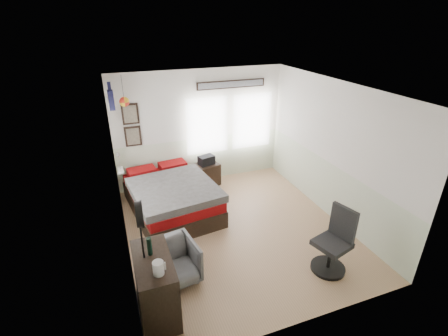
% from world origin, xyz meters
% --- Properties ---
extents(ground_plane, '(4.00, 4.50, 0.01)m').
position_xyz_m(ground_plane, '(0.00, 0.00, -0.01)').
color(ground_plane, '#9E7754').
extents(room_shell, '(4.02, 4.52, 2.71)m').
position_xyz_m(room_shell, '(-0.08, 0.19, 1.61)').
color(room_shell, silver).
rests_on(room_shell, ground_plane).
extents(wall_decor, '(3.55, 1.32, 1.44)m').
position_xyz_m(wall_decor, '(-1.10, 1.96, 2.10)').
color(wall_decor, black).
rests_on(wall_decor, room_shell).
extents(bed, '(1.79, 2.35, 0.70)m').
position_xyz_m(bed, '(-1.02, 1.07, 0.34)').
color(bed, black).
rests_on(bed, ground_plane).
extents(dresser, '(0.48, 1.00, 0.90)m').
position_xyz_m(dresser, '(-1.74, -1.37, 0.45)').
color(dresser, black).
rests_on(dresser, ground_plane).
extents(armchair, '(0.80, 0.82, 0.65)m').
position_xyz_m(armchair, '(-1.39, -0.87, 0.33)').
color(armchair, slate).
rests_on(armchair, ground_plane).
extents(nightstand, '(0.64, 0.56, 0.54)m').
position_xyz_m(nightstand, '(0.03, 1.94, 0.27)').
color(nightstand, black).
rests_on(nightstand, ground_plane).
extents(task_chair, '(0.60, 0.60, 1.10)m').
position_xyz_m(task_chair, '(1.05, -1.51, 0.45)').
color(task_chair, black).
rests_on(task_chair, ground_plane).
extents(kettle, '(0.16, 0.14, 0.18)m').
position_xyz_m(kettle, '(-1.70, -1.65, 0.99)').
color(kettle, silver).
rests_on(kettle, dresser).
extents(bottle, '(0.06, 0.06, 0.26)m').
position_xyz_m(bottle, '(-1.75, -1.26, 1.03)').
color(bottle, black).
rests_on(bottle, dresser).
extents(stand_fan, '(0.11, 0.34, 0.84)m').
position_xyz_m(stand_fan, '(-1.82, -1.29, 1.55)').
color(stand_fan, black).
rests_on(stand_fan, dresser).
extents(black_bag, '(0.41, 0.32, 0.21)m').
position_xyz_m(black_bag, '(0.03, 1.94, 0.65)').
color(black_bag, black).
rests_on(black_bag, nightstand).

